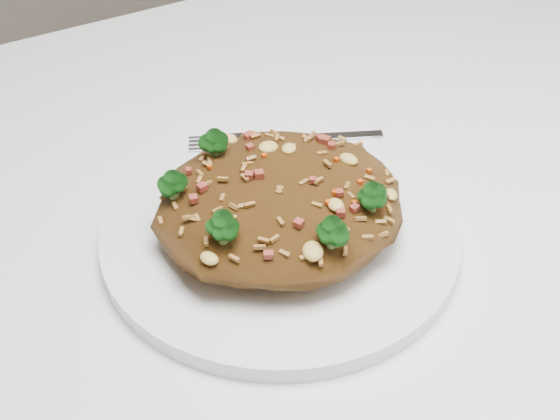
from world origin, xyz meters
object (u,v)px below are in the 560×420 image
(fried_rice, at_px, (279,196))
(fork, at_px, (296,138))
(dining_table, at_px, (354,291))
(plate, at_px, (280,233))

(fried_rice, distance_m, fork, 0.11)
(dining_table, distance_m, fork, 0.14)
(fried_rice, bearing_deg, plate, 28.48)
(fried_rice, height_order, fork, fried_rice)
(plate, height_order, fork, fork)
(plate, xyz_separation_m, fried_rice, (-0.00, -0.00, 0.04))
(dining_table, xyz_separation_m, plate, (-0.07, 0.00, 0.10))
(plate, relative_size, fork, 1.70)
(dining_table, height_order, fork, fork)
(plate, xyz_separation_m, fork, (0.06, 0.09, 0.01))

